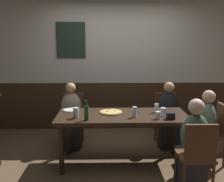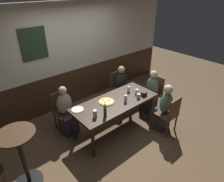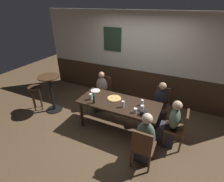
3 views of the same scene
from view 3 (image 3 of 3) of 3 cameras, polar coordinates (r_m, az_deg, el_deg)
ground_plane at (r=4.29m, az=2.11°, el=-12.26°), size 12.00×12.00×0.00m
wall_back at (r=5.06m, az=9.93°, el=10.69°), size 6.40×0.13×2.60m
dining_table at (r=3.90m, az=2.28°, el=-4.85°), size 1.87×0.80×0.74m
chair_right_far at (r=4.49m, az=16.21°, el=-3.75°), size 0.40×0.40×0.88m
chair_left_far at (r=4.93m, az=-2.77°, el=0.45°), size 0.40×0.40×0.88m
chair_head_east at (r=3.79m, az=21.75°, el=-11.36°), size 0.40×0.40×0.88m
chair_right_near at (r=3.20m, az=10.35°, el=-17.92°), size 0.40×0.40×0.88m
person_right_far at (r=4.37m, az=15.74°, el=-5.18°), size 0.34×0.37×1.10m
person_left_far at (r=4.82m, az=-3.67°, el=-0.80°), size 0.34×0.37×1.09m
person_head_east at (r=3.81m, az=19.17°, el=-11.31°), size 0.37×0.34×1.09m
person_right_near at (r=3.33m, az=11.13°, el=-16.35°), size 0.34×0.37×1.12m
pizza at (r=3.99m, az=0.76°, el=-2.48°), size 0.33×0.33×0.03m
beer_glass_half at (r=3.52m, az=7.91°, el=-6.67°), size 0.08×0.08×0.10m
tumbler_short at (r=3.97m, az=-7.21°, el=-1.98°), size 0.08×0.08×0.15m
tumbler_water at (r=3.62m, az=10.17°, el=-5.75°), size 0.08×0.08×0.12m
pint_glass_stout at (r=3.79m, az=10.17°, el=-3.97°), size 0.06×0.06×0.13m
pint_glass_pale at (r=3.66m, az=3.72°, el=-4.55°), size 0.06×0.06×0.15m
beer_bottle_green at (r=3.80m, az=-6.15°, el=-2.67°), size 0.06×0.06×0.27m
plate_white_large at (r=4.36m, az=-5.63°, el=0.15°), size 0.24×0.24×0.01m
condiment_caddy at (r=3.48m, az=10.54°, el=-7.35°), size 0.11×0.09×0.09m
side_bar_table at (r=4.89m, az=-19.96°, el=0.03°), size 0.56×0.56×1.05m
bar_stool at (r=5.14m, az=-24.61°, el=-0.18°), size 0.34×0.34×0.72m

